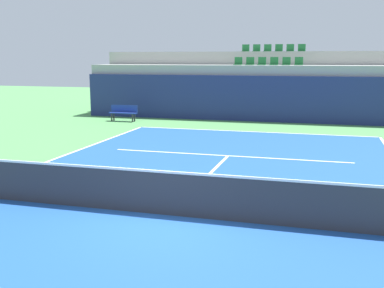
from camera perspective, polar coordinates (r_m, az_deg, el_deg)
ground_plane at (r=10.09m, az=-2.95°, el=-8.72°), size 80.00×80.00×0.00m
court_surface at (r=10.09m, az=-2.95°, el=-8.69°), size 11.00×24.00×0.01m
baseline_far at (r=21.45m, az=7.39°, el=1.50°), size 11.00×0.10×0.00m
service_line_far at (r=16.07m, az=4.43°, el=-1.44°), size 8.26×0.10×0.00m
centre_service_line at (r=13.03m, az=1.60°, el=-4.23°), size 0.10×6.40×0.00m
back_wall at (r=24.97m, az=8.74°, el=5.48°), size 20.13×0.30×2.41m
stands_tier_lower at (r=26.29m, az=9.14°, el=6.29°), size 20.13×2.40×2.95m
stands_tier_upper at (r=28.65m, az=9.74°, el=7.36°), size 20.13×2.40×3.70m
seating_row_lower at (r=26.32m, az=9.26°, el=9.77°), size 3.76×0.44×0.44m
seating_row_upper at (r=28.71m, az=9.88°, el=11.31°), size 3.76×0.44×0.44m
tennis_net at (r=9.94m, az=-2.97°, el=-5.95°), size 11.08×0.08×1.07m
player_bench at (r=25.16m, az=-8.38°, el=3.92°), size 1.50×0.40×0.85m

